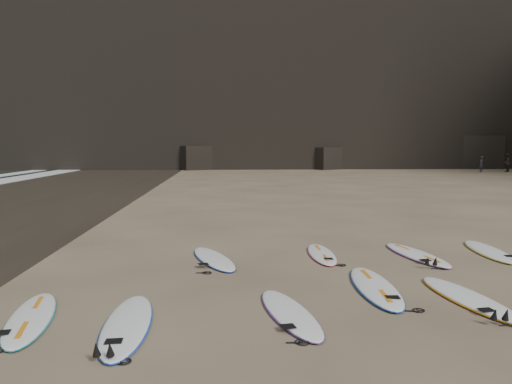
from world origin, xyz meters
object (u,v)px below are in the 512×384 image
at_px(surfboard_1, 290,312).
at_px(surfboard_8, 489,251).
at_px(surfboard_2, 375,286).
at_px(surfboard_3, 468,297).
at_px(surfboard_11, 31,317).
at_px(surfboard_6, 322,254).
at_px(person_b, 506,163).
at_px(person_a, 481,164).
at_px(surfboard_7, 416,254).
at_px(surfboard_5, 214,258).
at_px(surfboard_0, 127,323).

bearing_deg(surfboard_1, surfboard_8, 26.98).
height_order(surfboard_2, surfboard_3, surfboard_2).
xyz_separation_m(surfboard_3, surfboard_11, (-6.88, -0.47, -0.00)).
relative_size(surfboard_6, person_b, 1.30).
height_order(surfboard_6, person_a, person_a).
xyz_separation_m(surfboard_1, person_b, (26.40, 39.00, 0.85)).
xyz_separation_m(surfboard_8, person_a, (18.44, 34.76, 0.72)).
distance_m(surfboard_7, surfboard_8, 1.90).
xyz_separation_m(surfboard_2, surfboard_7, (1.76, 2.52, -0.00)).
xyz_separation_m(surfboard_5, surfboard_8, (6.56, 0.33, 0.00)).
distance_m(surfboard_1, surfboard_3, 3.10).
bearing_deg(surfboard_6, surfboard_11, -140.37).
height_order(surfboard_11, person_b, person_b).
xyz_separation_m(surfboard_6, person_b, (25.09, 34.99, 0.85)).
relative_size(surfboard_6, surfboard_11, 0.93).
height_order(surfboard_6, person_b, person_b).
bearing_deg(surfboard_7, person_b, 49.17).
distance_m(surfboard_0, surfboard_3, 5.48).
relative_size(surfboard_0, surfboard_2, 0.95).
relative_size(surfboard_0, surfboard_11, 1.06).
bearing_deg(person_b, surfboard_2, 9.40).
height_order(surfboard_5, surfboard_11, surfboard_5).
bearing_deg(surfboard_1, surfboard_0, 177.41).
distance_m(surfboard_1, surfboard_5, 3.90).
distance_m(surfboard_2, surfboard_5, 3.80).
bearing_deg(surfboard_6, person_a, 59.07).
bearing_deg(surfboard_2, surfboard_5, 143.60).
height_order(surfboard_1, surfboard_11, surfboard_11).
bearing_deg(person_b, surfboard_1, 8.50).
height_order(surfboard_0, person_a, person_a).
bearing_deg(surfboard_5, surfboard_3, -53.59).
xyz_separation_m(surfboard_0, surfboard_11, (-1.46, 0.36, -0.00)).
height_order(surfboard_1, person_a, person_a).
bearing_deg(surfboard_5, surfboard_6, -9.85).
bearing_deg(surfboard_2, person_b, 60.35).
bearing_deg(person_a, surfboard_2, 18.14).
bearing_deg(surfboard_3, surfboard_7, 75.85).
relative_size(surfboard_3, surfboard_8, 1.01).
xyz_separation_m(surfboard_0, surfboard_5, (1.16, 4.02, -0.00)).
xyz_separation_m(surfboard_1, person_a, (23.79, 38.80, 0.72)).
xyz_separation_m(surfboard_3, person_b, (23.34, 38.48, 0.84)).
bearing_deg(surfboard_8, person_a, 69.32).
xyz_separation_m(surfboard_0, surfboard_7, (5.84, 4.09, 0.00)).
xyz_separation_m(surfboard_2, person_b, (24.68, 37.73, 0.84)).
relative_size(surfboard_1, surfboard_3, 0.91).
distance_m(surfboard_3, person_a, 43.54).
bearing_deg(surfboard_3, surfboard_6, 109.86).
relative_size(surfboard_1, surfboard_5, 0.95).
bearing_deg(surfboard_0, surfboard_2, 18.75).
bearing_deg(surfboard_5, surfboard_11, -142.46).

